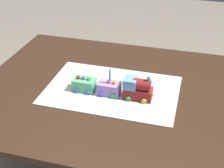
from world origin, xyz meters
name	(u,v)px	position (x,y,z in m)	size (l,w,h in m)	color
dining_table	(127,111)	(0.00, 0.00, 0.63)	(1.40, 1.00, 0.74)	#382316
cake_board	(112,90)	(0.07, 0.01, 0.74)	(0.60, 0.40, 0.00)	silver
cake_locomotive	(138,89)	(-0.05, 0.04, 0.79)	(0.14, 0.08, 0.12)	maroon
cake_car_gondola_lavender	(109,88)	(0.08, 0.04, 0.77)	(0.10, 0.08, 0.07)	#AD84E0
cake_car_tanker_mint_green	(84,84)	(0.20, 0.04, 0.77)	(0.10, 0.08, 0.07)	#59CC7A
birthday_candle	(110,74)	(0.07, 0.04, 0.85)	(0.01, 0.01, 0.06)	#4CA5E5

